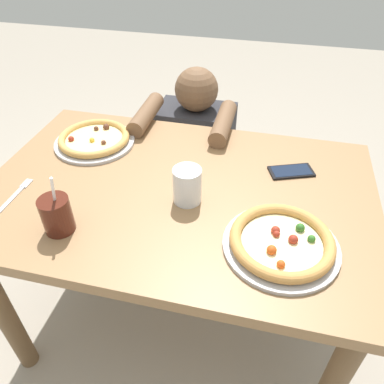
# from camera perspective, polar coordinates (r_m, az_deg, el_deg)

# --- Properties ---
(ground_plane) EXTENTS (8.00, 8.00, 0.00)m
(ground_plane) POSITION_cam_1_polar(r_m,az_deg,el_deg) (1.79, -1.60, -18.44)
(ground_plane) COLOR #9E9384
(dining_table) EXTENTS (1.28, 0.84, 0.75)m
(dining_table) POSITION_cam_1_polar(r_m,az_deg,el_deg) (1.29, -2.10, -3.25)
(dining_table) COLOR #936D47
(dining_table) RESTS_ON ground
(pizza_near) EXTENTS (0.32, 0.32, 0.04)m
(pizza_near) POSITION_cam_1_polar(r_m,az_deg,el_deg) (1.05, 13.58, -7.50)
(pizza_near) COLOR #B7B7BC
(pizza_near) RESTS_ON dining_table
(pizza_far) EXTENTS (0.30, 0.30, 0.04)m
(pizza_far) POSITION_cam_1_polar(r_m,az_deg,el_deg) (1.48, -14.74, 7.82)
(pizza_far) COLOR #B7B7BC
(pizza_far) RESTS_ON dining_table
(drink_cup_colored) EXTENTS (0.09, 0.09, 0.19)m
(drink_cup_colored) POSITION_cam_1_polar(r_m,az_deg,el_deg) (1.11, -20.03, -3.30)
(drink_cup_colored) COLOR #4C1E14
(drink_cup_colored) RESTS_ON dining_table
(water_cup_clear) EXTENTS (0.09, 0.09, 0.12)m
(water_cup_clear) POSITION_cam_1_polar(r_m,az_deg,el_deg) (1.14, -0.74, 1.08)
(water_cup_clear) COLOR silver
(water_cup_clear) RESTS_ON dining_table
(fork) EXTENTS (0.02, 0.20, 0.00)m
(fork) POSITION_cam_1_polar(r_m,az_deg,el_deg) (1.32, -25.62, -0.58)
(fork) COLOR silver
(fork) RESTS_ON dining_table
(cell_phone) EXTENTS (0.17, 0.12, 0.01)m
(cell_phone) POSITION_cam_1_polar(r_m,az_deg,el_deg) (1.33, 14.97, 3.08)
(cell_phone) COLOR black
(cell_phone) RESTS_ON dining_table
(diner_seated) EXTENTS (0.39, 0.51, 0.91)m
(diner_seated) POSITION_cam_1_polar(r_m,az_deg,el_deg) (1.92, 0.54, 4.67)
(diner_seated) COLOR #333847
(diner_seated) RESTS_ON ground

